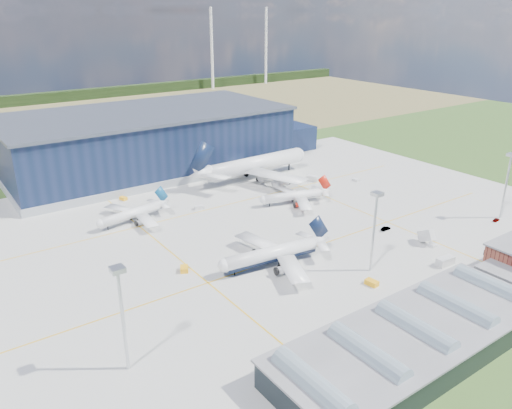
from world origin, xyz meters
name	(u,v)px	position (x,y,z in m)	size (l,w,h in m)	color
ground	(275,241)	(0.00, 0.00, 0.00)	(600.00, 600.00, 0.00)	#294A1B
apron	(257,230)	(0.00, 10.00, 0.03)	(220.00, 160.00, 0.08)	#A5A5A0
farmland	(69,121)	(0.00, 220.00, 0.00)	(600.00, 220.00, 0.01)	olive
treeline	(37,99)	(0.00, 300.00, 4.00)	(600.00, 8.00, 8.00)	black
hangar	(153,142)	(2.81, 94.80, 11.62)	(145.00, 62.00, 26.10)	#101D38
glass_concourse	(425,334)	(-6.45, -60.00, 3.69)	(78.00, 23.00, 8.60)	black
light_mast_west	(121,302)	(-60.00, -30.00, 15.43)	(2.60, 2.60, 23.00)	silver
light_mast_center	(375,219)	(10.00, -30.00, 15.43)	(2.60, 2.60, 23.00)	silver
light_mast_east	(508,175)	(75.00, -30.00, 15.43)	(2.60, 2.60, 23.00)	silver
airliner_navy	(271,247)	(-10.77, -12.00, 5.91)	(36.25, 35.46, 11.82)	white
airliner_red	(293,192)	(24.89, 22.00, 4.78)	(29.33, 28.70, 9.57)	white
airliner_widebody	(256,156)	(31.15, 54.52, 9.78)	(59.97, 58.67, 19.56)	white
airliner_regional	(131,209)	(-30.58, 40.00, 4.74)	(29.09, 28.46, 9.49)	white
gse_tug_a	(372,283)	(4.36, -35.71, 0.70)	(2.06, 3.37, 1.41)	#FFAC16
gse_tug_b	(184,269)	(-32.10, -0.74, 0.69)	(2.13, 3.19, 1.38)	#FFAC16
gse_van_a	(445,261)	(29.50, -40.08, 1.21)	(2.43, 5.56, 2.43)	silver
gse_cart_a	(356,180)	(62.87, 26.71, 0.59)	(1.82, 2.74, 1.19)	silver
gse_van_b	(313,178)	(48.53, 37.54, 1.15)	(2.30, 5.03, 2.30)	silver
gse_tug_c	(123,198)	(-24.98, 62.00, 0.63)	(1.79, 2.87, 1.26)	#FFAC16
gse_cart_b	(199,207)	(-6.22, 37.30, 0.65)	(2.01, 3.02, 1.31)	silver
airstair	(426,239)	(36.70, -28.09, 1.71)	(2.14, 5.35, 3.43)	silver
car_a	(496,220)	(71.01, -30.95, 0.56)	(1.32, 3.29, 1.12)	#99999E
car_b	(386,228)	(34.46, -14.22, 0.61)	(1.30, 3.71, 1.22)	#99999E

